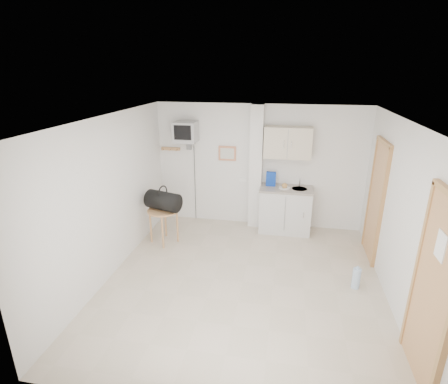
% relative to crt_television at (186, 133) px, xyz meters
% --- Properties ---
extents(ground, '(4.50, 4.50, 0.00)m').
position_rel_crt_television_xyz_m(ground, '(1.45, -2.02, -1.94)').
color(ground, beige).
rests_on(ground, ground).
extents(room_envelope, '(4.24, 4.54, 2.55)m').
position_rel_crt_television_xyz_m(room_envelope, '(1.69, -1.93, -0.40)').
color(room_envelope, white).
rests_on(room_envelope, ground).
extents(kitchenette, '(1.03, 0.58, 2.10)m').
position_rel_crt_television_xyz_m(kitchenette, '(2.02, -0.02, -1.13)').
color(kitchenette, silver).
rests_on(kitchenette, ground).
extents(crt_television, '(0.44, 0.45, 2.15)m').
position_rel_crt_television_xyz_m(crt_television, '(0.00, 0.00, 0.00)').
color(crt_television, slate).
rests_on(crt_television, ground).
extents(round_table, '(0.58, 0.58, 0.66)m').
position_rel_crt_television_xyz_m(round_table, '(-0.20, -0.97, -1.37)').
color(round_table, tan).
rests_on(round_table, ground).
extents(duffel_bag, '(0.71, 0.52, 0.47)m').
position_rel_crt_television_xyz_m(duffel_bag, '(-0.19, -0.96, -1.10)').
color(duffel_bag, black).
rests_on(duffel_bag, round_table).
extents(water_bottle, '(0.12, 0.12, 0.36)m').
position_rel_crt_television_xyz_m(water_bottle, '(3.14, -1.85, -1.77)').
color(water_bottle, '#AAC5E3').
rests_on(water_bottle, ground).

